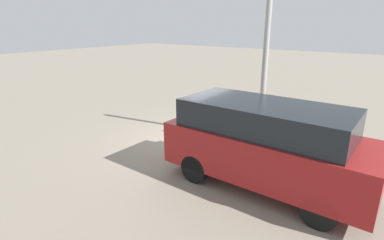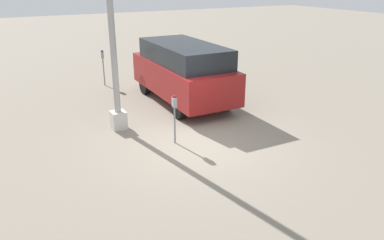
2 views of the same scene
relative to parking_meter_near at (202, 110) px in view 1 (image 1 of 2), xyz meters
name	(u,v)px [view 1 (image 1 of 2)]	position (x,y,z in m)	size (l,w,h in m)	color
ground_plane	(188,140)	(-0.24, -0.52, -1.05)	(80.00, 80.00, 0.00)	gray
parking_meter_near	(202,110)	(0.00, 0.00, 0.00)	(0.22, 0.15, 1.42)	gray
lamp_post	(264,81)	(1.80, 1.05, 1.10)	(0.44, 0.44, 5.91)	beige
parked_van	(266,143)	(3.21, -1.91, 0.15)	(5.12, 2.14, 2.19)	maroon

